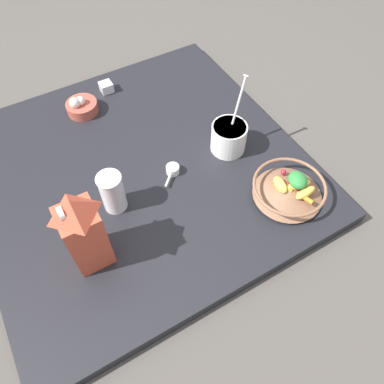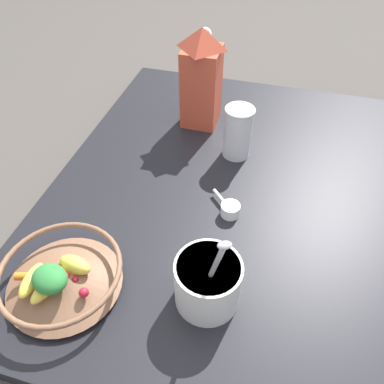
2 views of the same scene
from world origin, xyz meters
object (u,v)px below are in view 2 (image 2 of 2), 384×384
object	(u,v)px
milk_carton	(201,78)
drinking_cup	(238,131)
fruit_bowl	(61,276)
yogurt_tub	(208,281)

from	to	relation	value
milk_carton	drinking_cup	size ratio (longest dim) A/B	1.96
fruit_bowl	yogurt_tub	size ratio (longest dim) A/B	0.87
milk_carton	yogurt_tub	size ratio (longest dim) A/B	1.05
yogurt_tub	drinking_cup	xyz separation A→B (m)	(0.03, -0.42, 0.01)
yogurt_tub	drinking_cup	size ratio (longest dim) A/B	1.87
milk_carton	fruit_bowl	bearing A→B (deg)	79.75
milk_carton	yogurt_tub	world-z (taller)	milk_carton
yogurt_tub	drinking_cup	world-z (taller)	yogurt_tub
fruit_bowl	milk_carton	world-z (taller)	milk_carton
fruit_bowl	drinking_cup	distance (m)	0.53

